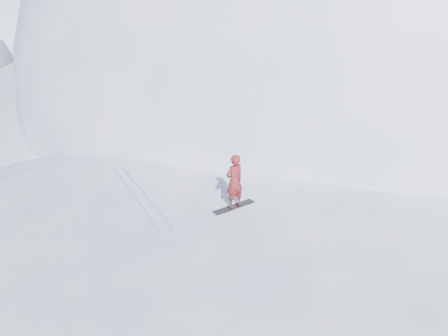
# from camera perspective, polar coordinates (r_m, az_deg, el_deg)

# --- Properties ---
(ground) EXTENTS (400.00, 400.00, 0.00)m
(ground) POSITION_cam_1_polar(r_m,az_deg,el_deg) (14.40, 3.06, -18.97)
(ground) COLOR white
(ground) RESTS_ON ground
(near_ridge) EXTENTS (36.00, 28.00, 4.80)m
(near_ridge) POSITION_cam_1_polar(r_m,az_deg,el_deg) (16.89, 2.12, -11.88)
(near_ridge) COLOR white
(near_ridge) RESTS_ON ground
(summit_peak) EXTENTS (60.00, 56.00, 56.00)m
(summit_peak) POSITION_cam_1_polar(r_m,az_deg,el_deg) (45.57, 15.75, 9.48)
(summit_peak) COLOR white
(summit_peak) RESTS_ON ground
(peak_shoulder) EXTENTS (28.00, 24.00, 18.00)m
(peak_shoulder) POSITION_cam_1_polar(r_m,az_deg,el_deg) (34.51, 5.13, 6.27)
(peak_shoulder) COLOR white
(peak_shoulder) RESTS_ON ground
(wind_bumps) EXTENTS (16.00, 14.40, 1.00)m
(wind_bumps) POSITION_cam_1_polar(r_m,az_deg,el_deg) (15.78, -2.02, -14.69)
(wind_bumps) COLOR white
(wind_bumps) RESTS_ON ground
(snowboard) EXTENTS (1.69, 0.75, 0.03)m
(snowboard) POSITION_cam_1_polar(r_m,az_deg,el_deg) (15.39, 1.31, -5.07)
(snowboard) COLOR black
(snowboard) RESTS_ON near_ridge
(snowboarder) EXTENTS (0.80, 0.64, 1.93)m
(snowboarder) POSITION_cam_1_polar(r_m,az_deg,el_deg) (14.96, 1.35, -1.75)
(snowboarder) COLOR maroon
(snowboarder) RESTS_ON snowboard
(board_tracks) EXTENTS (1.17, 5.97, 0.04)m
(board_tracks) POSITION_cam_1_polar(r_m,az_deg,el_deg) (16.57, -10.94, -3.37)
(board_tracks) COLOR silver
(board_tracks) RESTS_ON ground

